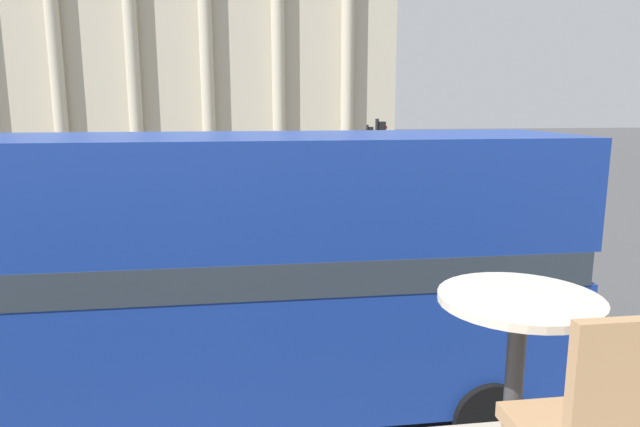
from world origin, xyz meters
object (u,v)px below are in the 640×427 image
object	(u,v)px
pedestrian_olive	(497,221)
car_navy	(95,212)
double_decker_bus	(208,271)
traffic_light_mid	(378,162)
traffic_light_near	(101,197)
traffic_light_far	(369,150)
pedestrian_grey	(235,268)
cafe_dining_table	(516,345)

from	to	relation	value
pedestrian_olive	car_navy	bearing A→B (deg)	173.23
double_decker_bus	traffic_light_mid	size ratio (longest dim) A/B	2.46
traffic_light_near	traffic_light_far	size ratio (longest dim) A/B	1.05
traffic_light_far	pedestrian_grey	xyz separation A→B (m)	(-6.53, -15.33, -1.35)
double_decker_bus	cafe_dining_table	bearing A→B (deg)	-78.76
traffic_light_far	pedestrian_grey	bearing A→B (deg)	-113.06
cafe_dining_table	traffic_light_mid	size ratio (longest dim) A/B	0.18
traffic_light_near	traffic_light_mid	size ratio (longest dim) A/B	0.91
traffic_light_mid	traffic_light_near	bearing A→B (deg)	-147.16
cafe_dining_table	pedestrian_grey	distance (m)	11.00
traffic_light_near	pedestrian_grey	xyz separation A→B (m)	(3.12, -1.42, -1.46)
double_decker_bus	car_navy	size ratio (longest dim) A/B	2.43
pedestrian_olive	traffic_light_near	bearing A→B (deg)	-152.17
pedestrian_olive	double_decker_bus	bearing A→B (deg)	-119.34
cafe_dining_table	traffic_light_far	xyz separation A→B (m)	(5.36, 25.92, -1.40)
traffic_light_near	traffic_light_mid	bearing A→B (deg)	32.84
cafe_dining_table	car_navy	world-z (taller)	cafe_dining_table
traffic_light_near	traffic_light_mid	xyz separation A→B (m)	(8.00, 5.16, 0.22)
pedestrian_grey	pedestrian_olive	size ratio (longest dim) A/B	0.97
traffic_light_mid	pedestrian_grey	distance (m)	8.36
traffic_light_far	traffic_light_mid	bearing A→B (deg)	-100.71
traffic_light_far	pedestrian_olive	bearing A→B (deg)	-82.09
traffic_light_mid	car_navy	world-z (taller)	traffic_light_mid
traffic_light_near	pedestrian_olive	xyz separation A→B (m)	(11.22, 2.61, -1.43)
traffic_light_far	traffic_light_near	bearing A→B (deg)	-124.76
traffic_light_near	pedestrian_olive	bearing A→B (deg)	13.08
car_navy	pedestrian_grey	world-z (taller)	pedestrian_grey
double_decker_bus	pedestrian_grey	bearing A→B (deg)	83.04
double_decker_bus	traffic_light_far	bearing A→B (deg)	68.11
pedestrian_olive	traffic_light_mid	bearing A→B (deg)	156.36
double_decker_bus	traffic_light_near	world-z (taller)	double_decker_bus
cafe_dining_table	traffic_light_far	world-z (taller)	cafe_dining_table
cafe_dining_table	pedestrian_grey	xyz separation A→B (m)	(-1.17, 10.58, -2.75)
traffic_light_near	traffic_light_far	xyz separation A→B (m)	(9.65, 13.91, -0.11)
double_decker_bus	traffic_light_near	size ratio (longest dim) A/B	2.69
double_decker_bus	car_navy	distance (m)	14.88
double_decker_bus	cafe_dining_table	size ratio (longest dim) A/B	13.99
double_decker_bus	pedestrian_olive	size ratio (longest dim) A/B	5.64
cafe_dining_table	traffic_light_mid	xyz separation A→B (m)	(3.70, 17.17, -1.07)
car_navy	traffic_light_far	bearing A→B (deg)	-18.57
pedestrian_grey	pedestrian_olive	world-z (taller)	pedestrian_olive
traffic_light_mid	pedestrian_olive	size ratio (longest dim) A/B	2.29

